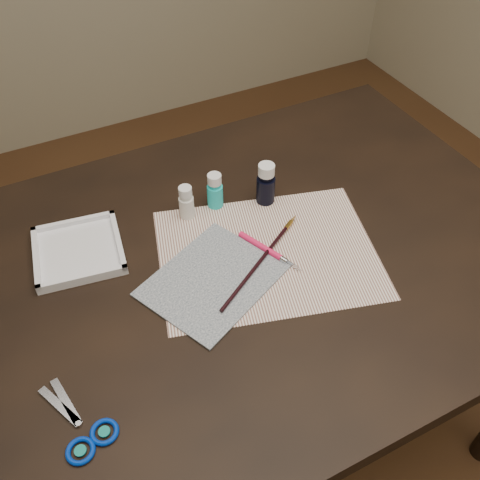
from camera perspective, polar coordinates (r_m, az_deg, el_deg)
name	(u,v)px	position (r m, az deg, el deg)	size (l,w,h in m)	color
ground	(240,426)	(1.72, 0.00, -19.25)	(3.50, 3.50, 0.02)	#422614
table	(240,358)	(1.39, 0.00, -12.43)	(1.30, 0.90, 0.75)	black
paper	(267,253)	(1.09, 2.93, -1.42)	(0.44, 0.33, 0.00)	white
canvas	(212,280)	(1.04, -2.96, -4.29)	(0.25, 0.20, 0.00)	#112033
paint_bottle_white	(186,202)	(1.15, -5.75, 4.04)	(0.03, 0.03, 0.08)	silver
paint_bottle_cyan	(215,191)	(1.17, -2.70, 5.29)	(0.03, 0.03, 0.09)	#1BC9CB
paint_bottle_navy	(266,184)	(1.18, 2.77, 6.03)	(0.04, 0.04, 0.10)	black
paintbrush	(262,259)	(1.07, 2.36, -2.00)	(0.31, 0.01, 0.01)	black
craft_knife	(270,252)	(1.09, 3.24, -1.26)	(0.16, 0.01, 0.01)	#F01D56
scissors	(70,420)	(0.92, -17.72, -17.80)	(0.18, 0.09, 0.01)	silver
palette_tray	(78,250)	(1.13, -16.87, -1.03)	(0.17, 0.17, 0.02)	white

